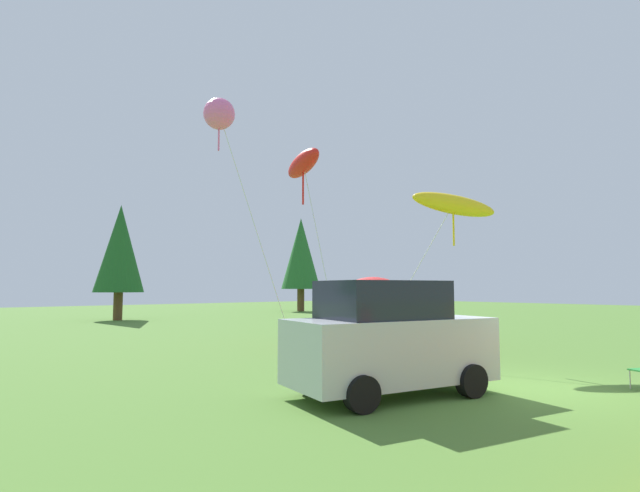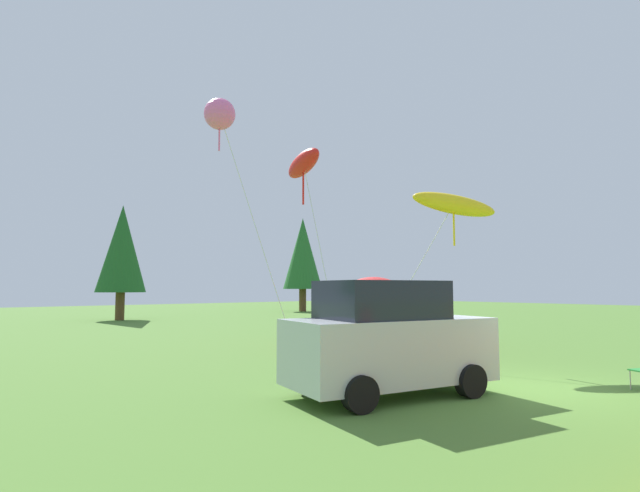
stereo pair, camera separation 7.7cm
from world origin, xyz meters
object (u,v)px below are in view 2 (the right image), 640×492
Objects in this scene: parked_car at (388,340)px; kite_pink_octopus at (220,115)px; kite_red_lizard at (303,164)px; kite_yellow_hero at (453,205)px; inflatable_cat at (385,315)px.

kite_pink_octopus reaches higher than parked_car.
kite_pink_octopus is 1.32× the size of kite_red_lizard.
kite_yellow_hero is 4.86m from kite_red_lizard.
inflatable_cat reaches higher than parked_car.
parked_car is 6.83m from kite_yellow_hero.
parked_car is at bearing -109.63° from kite_red_lizard.
parked_car is 0.70× the size of inflatable_cat.
parked_car is at bearing -152.48° from inflatable_cat.
kite_pink_octopus is (-5.72, 2.37, 7.00)m from inflatable_cat.
kite_pink_octopus reaches higher than kite_red_lizard.
parked_car is 8.48m from inflatable_cat.
parked_car is 10.77m from kite_pink_octopus.
inflatable_cat is at bearing 54.78° from parked_car.
kite_yellow_hero is 0.81× the size of kite_red_lizard.
parked_car is 0.52× the size of kite_pink_octopus.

